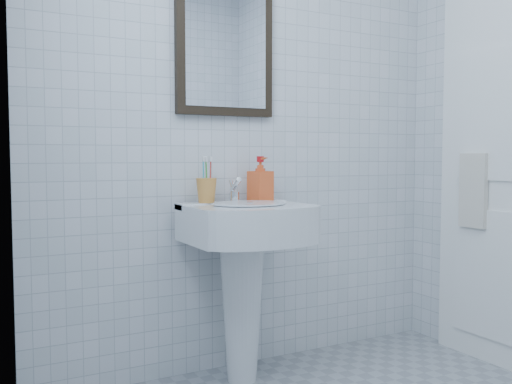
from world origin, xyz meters
TOP-DOWN VIEW (x-y plane):
  - wall_back at (0.00, 1.20)m, footprint 2.20×0.02m
  - wall_left at (-1.10, 0.00)m, footprint 0.02×2.40m
  - washbasin at (-0.14, 0.99)m, footprint 0.54×0.40m
  - faucet at (-0.14, 1.08)m, footprint 0.05×0.10m
  - toothbrush_cup at (-0.28, 1.09)m, footprint 0.11×0.11m
  - soap_dispenser at (0.00, 1.10)m, footprint 0.11×0.11m
  - wall_mirror at (-0.14, 1.18)m, footprint 0.50×0.04m
  - bathroom_door at (1.08, 0.55)m, footprint 0.04×0.80m
  - towel_ring at (1.06, 0.72)m, footprint 0.01×0.18m
  - hand_towel at (1.04, 0.72)m, footprint 0.03×0.16m

SIDE VIEW (x-z plane):
  - washbasin at x=-0.14m, z-range 0.14..0.98m
  - hand_towel at x=1.04m, z-range 0.68..1.06m
  - faucet at x=-0.14m, z-range 0.82..0.94m
  - toothbrush_cup at x=-0.28m, z-range 0.83..0.94m
  - soap_dispenser at x=0.00m, z-range 0.83..1.04m
  - bathroom_door at x=1.08m, z-range 0.00..2.00m
  - towel_ring at x=1.06m, z-range 0.96..1.14m
  - wall_back at x=0.00m, z-range 0.00..2.50m
  - wall_left at x=-1.10m, z-range 0.00..2.50m
  - wall_mirror at x=-0.14m, z-range 1.24..1.86m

